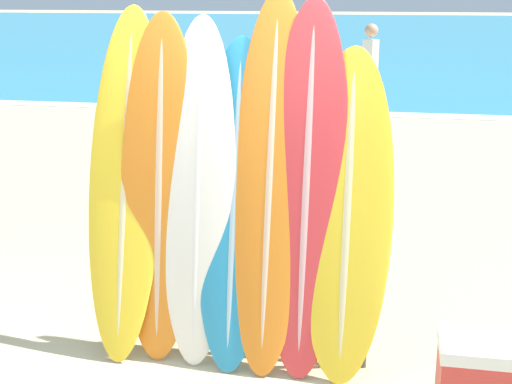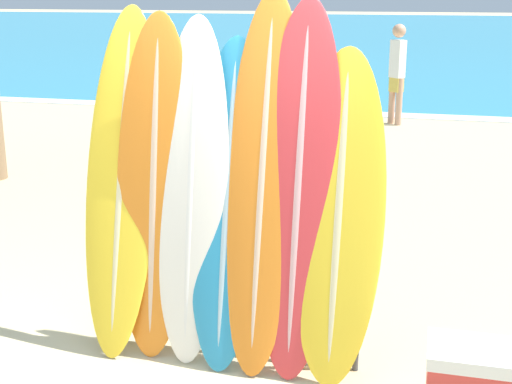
% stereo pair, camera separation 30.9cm
% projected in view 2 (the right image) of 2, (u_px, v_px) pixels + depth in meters
% --- Properties ---
extents(ocean_water, '(120.00, 60.00, 0.01)m').
position_uv_depth(ocean_water, '(414.00, 32.00, 41.56)').
color(ocean_water, teal).
rests_on(ocean_water, ground_plane).
extents(surfboard_rack, '(1.79, 0.04, 0.91)m').
position_uv_depth(surfboard_rack, '(226.00, 288.00, 4.74)').
color(surfboard_rack, '#47474C').
rests_on(surfboard_rack, ground_plane).
extents(surfboard_slot_0, '(0.51, 0.68, 2.31)m').
position_uv_depth(surfboard_slot_0, '(122.00, 182.00, 4.77)').
color(surfboard_slot_0, yellow).
rests_on(surfboard_slot_0, ground_plane).
extents(surfboard_slot_1, '(0.54, 0.45, 2.28)m').
position_uv_depth(surfboard_slot_1, '(155.00, 188.00, 4.69)').
color(surfboard_slot_1, orange).
rests_on(surfboard_slot_1, ground_plane).
extents(surfboard_slot_2, '(0.49, 0.51, 2.26)m').
position_uv_depth(surfboard_slot_2, '(192.00, 193.00, 4.63)').
color(surfboard_slot_2, silver).
rests_on(surfboard_slot_2, ground_plane).
extents(surfboard_slot_3, '(0.50, 0.61, 2.13)m').
position_uv_depth(surfboard_slot_3, '(228.00, 205.00, 4.59)').
color(surfboard_slot_3, teal).
rests_on(surfboard_slot_3, ground_plane).
extents(surfboard_slot_4, '(0.50, 0.70, 2.42)m').
position_uv_depth(surfboard_slot_4, '(263.00, 184.00, 4.52)').
color(surfboard_slot_4, orange).
rests_on(surfboard_slot_4, ground_plane).
extents(surfboard_slot_5, '(0.53, 0.64, 2.37)m').
position_uv_depth(surfboard_slot_5, '(299.00, 191.00, 4.47)').
color(surfboard_slot_5, red).
rests_on(surfboard_slot_5, ground_plane).
extents(surfboard_slot_6, '(0.57, 0.62, 2.08)m').
position_uv_depth(surfboard_slot_6, '(339.00, 218.00, 4.42)').
color(surfboard_slot_6, yellow).
rests_on(surfboard_slot_6, ground_plane).
extents(person_near_water, '(0.31, 0.30, 1.81)m').
position_uv_depth(person_near_water, '(397.00, 70.00, 12.92)').
color(person_near_water, tan).
rests_on(person_near_water, ground_plane).
extents(person_mid_beach, '(0.27, 0.27, 1.63)m').
position_uv_depth(person_mid_beach, '(235.00, 106.00, 9.56)').
color(person_mid_beach, '#846047').
rests_on(person_mid_beach, ground_plane).
extents(cooler_box, '(0.48, 0.40, 0.44)m').
position_uv_depth(cooler_box, '(467.00, 381.00, 4.12)').
color(cooler_box, red).
rests_on(cooler_box, ground_plane).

